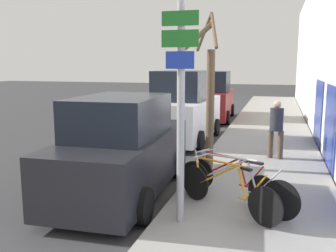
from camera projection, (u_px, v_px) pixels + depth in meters
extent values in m
plane|color=#333335|center=(189.00, 143.00, 13.11)|extent=(80.00, 80.00, 0.00)
cube|color=gray|center=(268.00, 131.00, 15.03)|extent=(3.20, 32.00, 0.15)
cube|color=silver|center=(320.00, 50.00, 14.02)|extent=(0.20, 32.00, 6.50)
cube|color=navy|center=(330.00, 126.00, 9.47)|extent=(0.03, 2.15, 2.06)
cube|color=navy|center=(318.00, 112.00, 12.36)|extent=(0.03, 2.15, 2.06)
cylinder|color=#939399|center=(181.00, 116.00, 5.98)|extent=(0.13, 0.13, 3.54)
cube|color=#19591E|center=(180.00, 18.00, 5.66)|extent=(0.58, 0.02, 0.22)
cube|color=#19591E|center=(180.00, 39.00, 5.71)|extent=(0.59, 0.02, 0.26)
cube|color=navy|center=(180.00, 60.00, 5.77)|extent=(0.45, 0.02, 0.27)
cylinder|color=black|center=(195.00, 183.00, 7.19)|extent=(0.58, 0.40, 0.67)
cylinder|color=black|center=(265.00, 207.00, 5.98)|extent=(0.58, 0.40, 0.67)
cylinder|color=orange|center=(219.00, 174.00, 6.68)|extent=(0.77, 0.53, 0.55)
cylinder|color=orange|center=(223.00, 162.00, 6.59)|extent=(0.89, 0.61, 0.09)
cylinder|color=orange|center=(242.00, 183.00, 6.30)|extent=(0.18, 0.14, 0.48)
cylinder|color=orange|center=(251.00, 201.00, 6.19)|extent=(0.49, 0.34, 0.08)
cylinder|color=orange|center=(255.00, 188.00, 6.09)|extent=(0.37, 0.26, 0.54)
cylinder|color=orange|center=(198.00, 169.00, 7.08)|extent=(0.18, 0.13, 0.58)
cube|color=black|center=(246.00, 169.00, 6.19)|extent=(0.21, 0.18, 0.04)
cylinder|color=#99999E|center=(202.00, 156.00, 6.97)|extent=(0.26, 0.38, 0.02)
cylinder|color=black|center=(195.00, 178.00, 7.44)|extent=(0.64, 0.33, 0.69)
cylinder|color=black|center=(281.00, 200.00, 6.23)|extent=(0.64, 0.33, 0.69)
cylinder|color=#B7B7BC|center=(224.00, 169.00, 6.93)|extent=(0.93, 0.48, 0.57)
cylinder|color=#B7B7BC|center=(228.00, 157.00, 6.83)|extent=(1.08, 0.55, 0.09)
cylinder|color=#B7B7BC|center=(252.00, 177.00, 6.54)|extent=(0.21, 0.13, 0.50)
cylinder|color=#B7B7BC|center=(263.00, 194.00, 6.44)|extent=(0.59, 0.30, 0.08)
cylinder|color=#B7B7BC|center=(269.00, 182.00, 6.34)|extent=(0.44, 0.23, 0.56)
cylinder|color=#B7B7BC|center=(198.00, 165.00, 7.33)|extent=(0.21, 0.12, 0.60)
cube|color=black|center=(257.00, 163.00, 6.44)|extent=(0.21, 0.16, 0.04)
cylinder|color=#99999E|center=(202.00, 151.00, 7.22)|extent=(0.21, 0.41, 0.02)
cylinder|color=black|center=(202.00, 173.00, 7.91)|extent=(0.53, 0.37, 0.61)
cylinder|color=black|center=(262.00, 192.00, 6.75)|extent=(0.53, 0.37, 0.61)
cylinder|color=red|center=(223.00, 166.00, 7.43)|extent=(0.74, 0.51, 0.51)
cylinder|color=red|center=(226.00, 156.00, 7.34)|extent=(0.85, 0.58, 0.08)
cylinder|color=red|center=(243.00, 172.00, 7.06)|extent=(0.18, 0.13, 0.44)
cylinder|color=red|center=(250.00, 187.00, 6.95)|extent=(0.46, 0.32, 0.07)
cylinder|color=red|center=(254.00, 177.00, 6.86)|extent=(0.35, 0.25, 0.49)
cylinder|color=red|center=(205.00, 162.00, 7.81)|extent=(0.17, 0.13, 0.53)
cube|color=black|center=(246.00, 161.00, 6.96)|extent=(0.21, 0.18, 0.04)
cylinder|color=#99999E|center=(208.00, 150.00, 7.71)|extent=(0.26, 0.38, 0.02)
cube|color=black|center=(124.00, 160.00, 7.90)|extent=(1.92, 4.58, 1.11)
cube|color=black|center=(120.00, 116.00, 7.57)|extent=(1.66, 2.41, 0.80)
cylinder|color=black|center=(112.00, 160.00, 9.52)|extent=(0.25, 0.67, 0.66)
cylinder|color=black|center=(178.00, 164.00, 9.10)|extent=(0.25, 0.67, 0.66)
cylinder|color=black|center=(52.00, 198.00, 6.84)|extent=(0.25, 0.67, 0.66)
cylinder|color=black|center=(143.00, 206.00, 6.42)|extent=(0.25, 0.67, 0.66)
cube|color=silver|center=(184.00, 118.00, 13.39)|extent=(1.95, 4.43, 1.33)
cube|color=black|center=(183.00, 85.00, 13.04)|extent=(1.70, 2.33, 1.01)
cylinder|color=black|center=(171.00, 125.00, 15.03)|extent=(0.24, 0.66, 0.65)
cylinder|color=black|center=(216.00, 127.00, 14.47)|extent=(0.24, 0.66, 0.65)
cylinder|color=black|center=(147.00, 137.00, 12.48)|extent=(0.24, 0.66, 0.65)
cylinder|color=black|center=(199.00, 141.00, 11.93)|extent=(0.24, 0.66, 0.65)
cube|color=maroon|center=(212.00, 104.00, 18.60)|extent=(1.94, 4.74, 1.24)
cube|color=black|center=(212.00, 81.00, 18.24)|extent=(1.67, 2.49, 0.98)
cylinder|color=black|center=(199.00, 109.00, 20.27)|extent=(0.25, 0.66, 0.65)
cylinder|color=black|center=(232.00, 110.00, 19.86)|extent=(0.25, 0.66, 0.65)
cylinder|color=black|center=(190.00, 116.00, 17.49)|extent=(0.25, 0.66, 0.65)
cylinder|color=black|center=(227.00, 118.00, 17.08)|extent=(0.25, 0.66, 0.65)
cylinder|color=#4C3D2D|center=(280.00, 145.00, 10.28)|extent=(0.15, 0.15, 0.78)
cylinder|color=#4C3D2D|center=(271.00, 144.00, 10.43)|extent=(0.15, 0.15, 0.78)
cylinder|color=#26262D|center=(277.00, 119.00, 10.24)|extent=(0.36, 0.36, 0.62)
sphere|color=tan|center=(277.00, 104.00, 10.17)|extent=(0.21, 0.21, 0.21)
cylinder|color=brown|center=(210.00, 110.00, 9.28)|extent=(0.20, 0.20, 2.94)
cylinder|color=brown|center=(204.00, 32.00, 9.30)|extent=(0.56, 0.67, 0.91)
cylinder|color=brown|center=(198.00, 38.00, 8.97)|extent=(0.68, 0.31, 0.62)
cylinder|color=brown|center=(198.00, 35.00, 8.67)|extent=(0.58, 0.90, 0.69)
cylinder|color=brown|center=(214.00, 30.00, 8.47)|extent=(0.37, 1.04, 0.88)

